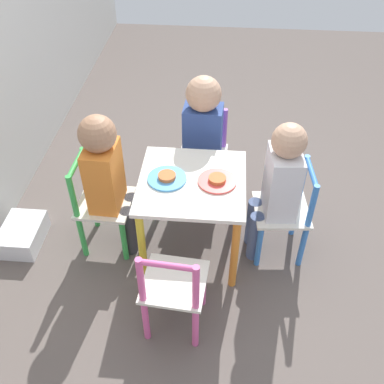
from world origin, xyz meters
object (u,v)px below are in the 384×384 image
(kids_table, at_px, (192,194))
(child_front, at_px, (278,182))
(chair_pink, at_px, (174,289))
(storage_bin, at_px, (23,234))
(chair_purple, at_px, (203,157))
(child_back, at_px, (107,173))
(plate_front, at_px, (217,181))
(child_right, at_px, (203,130))
(chair_green, at_px, (101,205))
(chair_blue, at_px, (286,213))
(plate_back, at_px, (167,178))

(kids_table, bearing_deg, child_front, -85.02)
(kids_table, bearing_deg, chair_pink, 175.25)
(storage_bin, bearing_deg, chair_purple, -61.97)
(child_back, relative_size, plate_front, 4.37)
(chair_pink, bearing_deg, storage_bin, -21.68)
(child_front, height_order, storage_bin, child_front)
(child_back, height_order, storage_bin, child_back)
(child_back, distance_m, child_right, 0.57)
(chair_pink, relative_size, child_front, 0.69)
(child_front, xyz_separation_m, plate_front, (-0.03, 0.28, 0.02))
(child_front, distance_m, storage_bin, 1.34)
(chair_purple, distance_m, chair_pink, 0.91)
(chair_purple, xyz_separation_m, chair_pink, (-0.91, 0.06, 0.00))
(chair_green, bearing_deg, chair_blue, -86.56)
(chair_purple, bearing_deg, chair_pink, -90.84)
(plate_front, bearing_deg, chair_blue, -83.35)
(chair_purple, bearing_deg, storage_bin, -148.90)
(chair_green, height_order, plate_front, chair_green)
(chair_green, height_order, child_back, child_back)
(child_right, height_order, plate_front, child_right)
(chair_blue, height_order, chair_pink, same)
(chair_pink, xyz_separation_m, plate_front, (0.45, -0.15, 0.21))
(plate_front, bearing_deg, chair_green, 88.47)
(chair_blue, distance_m, plate_back, 0.61)
(storage_bin, bearing_deg, child_front, -87.09)
(chair_green, relative_size, storage_bin, 1.93)
(chair_green, distance_m, child_right, 0.65)
(child_front, bearing_deg, storage_bin, -92.06)
(chair_purple, relative_size, child_back, 0.68)
(chair_blue, bearing_deg, child_front, -90.00)
(chair_blue, distance_m, chair_purple, 0.60)
(kids_table, distance_m, plate_front, 0.15)
(child_back, height_order, plate_back, child_back)
(plate_front, xyz_separation_m, storage_bin, (-0.03, 1.00, -0.42))
(plate_front, bearing_deg, chair_purple, 11.22)
(kids_table, relative_size, child_back, 0.64)
(chair_pink, xyz_separation_m, child_front, (0.49, -0.43, 0.19))
(chair_purple, xyz_separation_m, plate_front, (-0.46, -0.09, 0.21))
(child_back, bearing_deg, chair_purple, -41.66)
(chair_pink, height_order, plate_front, chair_pink)
(child_back, xyz_separation_m, plate_back, (-0.01, -0.28, 0.00))
(plate_front, bearing_deg, child_front, -82.99)
(chair_pink, xyz_separation_m, plate_back, (0.45, 0.08, 0.21))
(chair_blue, bearing_deg, chair_purple, -139.02)
(plate_back, bearing_deg, child_front, -86.14)
(chair_purple, relative_size, storage_bin, 1.93)
(kids_table, height_order, chair_green, chair_green)
(chair_pink, bearing_deg, child_back, -47.79)
(child_right, bearing_deg, plate_back, -105.88)
(chair_pink, bearing_deg, chair_blue, -130.13)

